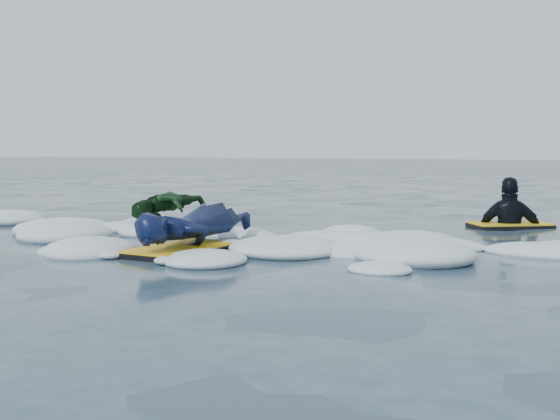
# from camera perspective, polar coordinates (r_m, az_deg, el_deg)

# --- Properties ---
(ground) EXTENTS (120.00, 120.00, 0.00)m
(ground) POSITION_cam_1_polar(r_m,az_deg,el_deg) (7.21, -9.73, -3.42)
(ground) COLOR #1B2A41
(ground) RESTS_ON ground
(foam_band) EXTENTS (12.00, 3.10, 0.30)m
(foam_band) POSITION_cam_1_polar(r_m,az_deg,el_deg) (8.07, -5.54, -2.47)
(foam_band) COLOR white
(foam_band) RESTS_ON ground
(prone_woman_unit) EXTENTS (0.75, 1.80, 0.47)m
(prone_woman_unit) POSITION_cam_1_polar(r_m,az_deg,el_deg) (7.16, -7.09, -1.50)
(prone_woman_unit) COLOR black
(prone_woman_unit) RESTS_ON ground
(prone_child_unit) EXTENTS (0.74, 1.27, 0.47)m
(prone_child_unit) POSITION_cam_1_polar(r_m,az_deg,el_deg) (9.45, -9.08, 0.05)
(prone_child_unit) COLOR black
(prone_child_unit) RESTS_ON ground
(waiting_rider_unit) EXTENTS (1.16, 1.03, 1.53)m
(waiting_rider_unit) POSITION_cam_1_polar(r_m,az_deg,el_deg) (9.66, 18.16, -1.91)
(waiting_rider_unit) COLOR black
(waiting_rider_unit) RESTS_ON ground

